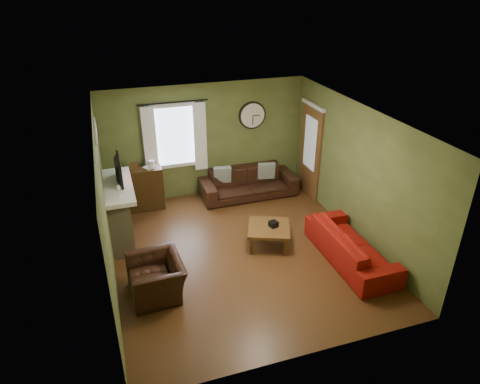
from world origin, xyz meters
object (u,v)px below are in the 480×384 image
object	(u,v)px
sofa_brown	(248,183)
sofa_red	(351,246)
armchair	(156,277)
bookshelf	(144,189)
coffee_table	(269,236)

from	to	relation	value
sofa_brown	sofa_red	xyz separation A→B (m)	(0.92, -3.00, -0.02)
sofa_brown	armchair	world-z (taller)	sofa_brown
sofa_red	armchair	world-z (taller)	armchair
bookshelf	sofa_brown	distance (m)	2.38
bookshelf	sofa_red	bearing A→B (deg)	-43.13
coffee_table	bookshelf	bearing A→B (deg)	133.26
bookshelf	coffee_table	world-z (taller)	bookshelf
sofa_red	armchair	size ratio (longest dim) A/B	2.20
sofa_brown	sofa_red	world-z (taller)	sofa_brown
sofa_red	coffee_table	distance (m)	1.53
armchair	sofa_brown	bearing A→B (deg)	134.74
bookshelf	sofa_brown	xyz separation A→B (m)	(2.37, -0.09, -0.16)
sofa_brown	sofa_red	bearing A→B (deg)	-72.92
sofa_brown	armchair	distance (m)	3.81
bookshelf	armchair	bearing A→B (deg)	-93.39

